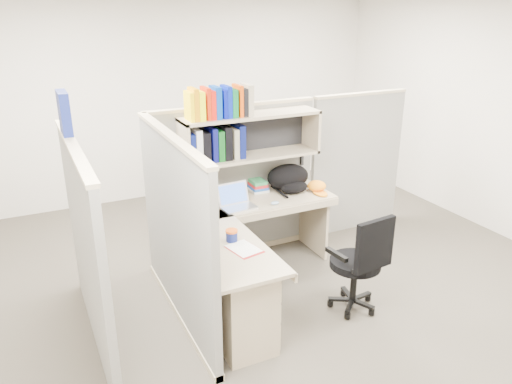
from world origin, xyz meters
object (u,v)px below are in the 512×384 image
task_chair (357,277)px  desk (246,275)px  laptop (238,197)px  backpack (291,178)px  snack_canister (232,235)px

task_chair → desk: bearing=163.1°
laptop → backpack: (0.68, 0.20, 0.02)m
desk → backpack: (0.93, 0.91, 0.42)m
snack_canister → task_chair: 1.17m
desk → snack_canister: bearing=130.7°
laptop → task_chair: bearing=-60.1°
desk → task_chair: size_ratio=1.87×
backpack → laptop: bearing=-145.4°
snack_canister → laptop: bearing=61.9°
backpack → task_chair: bearing=-71.4°
laptop → task_chair: (0.68, -1.00, -0.51)m
snack_canister → backpack: bearing=38.9°
backpack → desk: bearing=-117.1°
desk → backpack: backpack is taller
laptop → snack_canister: size_ratio=3.18×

